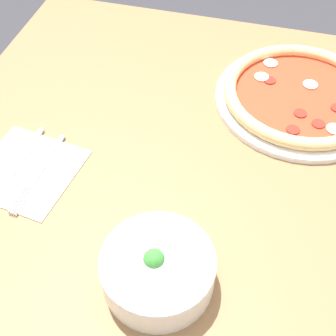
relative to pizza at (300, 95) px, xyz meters
The scene contains 7 objects.
ground_plane 0.82m from the pizza, 56.38° to the left, with size 8.00×8.00×0.00m, color #333338.
dining_table 0.33m from the pizza, 56.38° to the left, with size 1.04×1.04×0.75m.
pizza is the anchor object (origin of this frame).
bowl 0.50m from the pizza, 69.65° to the left, with size 0.17×0.17×0.08m.
napkin 0.57m from the pizza, 34.56° to the left, with size 0.20×0.20×0.00m.
fork 0.55m from the pizza, 35.95° to the left, with size 0.02×0.20×0.00m.
knife 0.58m from the pizza, 32.61° to the left, with size 0.02×0.21×0.01m.
Camera 1 is at (-0.09, 0.54, 1.41)m, focal length 50.00 mm.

